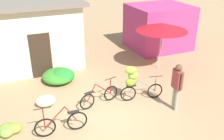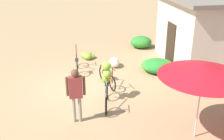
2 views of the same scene
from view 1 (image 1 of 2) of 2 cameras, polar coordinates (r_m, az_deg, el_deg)
name	(u,v)px [view 1 (image 1 of 2)]	position (r m, az deg, el deg)	size (l,w,h in m)	color
ground_plane	(108,118)	(8.79, -0.87, -10.62)	(60.00, 60.00, 0.00)	#A7815A
building_low	(34,33)	(12.86, -17.05, 7.97)	(4.50, 3.69, 3.14)	beige
shop_pink	(158,27)	(14.96, 10.39, 9.50)	(3.20, 2.80, 2.44)	#BA3673
hedge_bush_front_right	(58,76)	(11.21, -11.95, -1.28)	(1.35, 1.46, 0.52)	#388629
hedge_bush_mid	(62,76)	(11.14, -11.15, -1.23)	(1.07, 1.13, 0.58)	#27802D
market_umbrella	(162,27)	(11.80, 11.12, 9.51)	(2.34, 2.34, 2.24)	beige
bicycle_leftmost	(61,123)	(8.09, -11.31, -11.65)	(1.64, 0.16, 1.03)	black
bicycle_near_pile	(99,96)	(9.31, -2.85, -5.94)	(1.60, 0.42, 0.94)	black
bicycle_center_loaded	(134,80)	(9.34, 5.05, -2.28)	(1.64, 0.50, 1.42)	black
banana_pile_on_ground	(9,129)	(8.67, -22.07, -12.16)	(0.78, 0.78, 0.32)	olive
produce_sack	(46,101)	(9.57, -14.67, -6.74)	(0.70, 0.44, 0.44)	silver
person_vendor	(177,82)	(8.95, 14.40, -2.70)	(0.23, 0.58, 1.75)	gray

